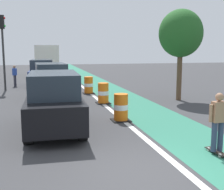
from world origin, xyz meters
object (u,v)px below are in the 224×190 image
at_px(parked_suv_second, 51,81).
at_px(traffic_light_corner, 3,39).
at_px(parked_suv_third, 42,72).
at_px(traffic_barrel_front, 121,108).
at_px(delivery_truck_down_block, 47,59).
at_px(traffic_barrel_back, 89,85).
at_px(skateboarder_on_lane, 218,121).
at_px(parked_suv_nearest, 54,101).
at_px(street_tree_sidewalk, 181,34).
at_px(traffic_barrel_mid, 103,93).
at_px(pedestrian_crossing, 15,75).

height_order(parked_suv_second, traffic_light_corner, traffic_light_corner).
height_order(parked_suv_third, traffic_barrel_front, parked_suv_third).
bearing_deg(traffic_barrel_front, delivery_truck_down_block, 95.83).
distance_m(parked_suv_third, traffic_barrel_back, 5.87).
xyz_separation_m(skateboarder_on_lane, delivery_truck_down_block, (-3.71, 25.77, 0.94)).
distance_m(skateboarder_on_lane, parked_suv_nearest, 5.46).
relative_size(parked_suv_nearest, street_tree_sidewalk, 0.93).
distance_m(delivery_truck_down_block, street_tree_sidewalk, 18.94).
relative_size(parked_suv_second, traffic_barrel_mid, 4.29).
relative_size(skateboarder_on_lane, parked_suv_second, 0.36).
relative_size(traffic_barrel_front, traffic_light_corner, 0.21).
bearing_deg(parked_suv_second, traffic_barrel_front, -68.53).
height_order(parked_suv_third, traffic_barrel_mid, parked_suv_third).
distance_m(skateboarder_on_lane, delivery_truck_down_block, 26.05).
relative_size(parked_suv_nearest, traffic_barrel_mid, 4.27).
xyz_separation_m(traffic_barrel_front, pedestrian_crossing, (-4.91, 12.55, 0.33)).
distance_m(parked_suv_nearest, parked_suv_third, 13.35).
bearing_deg(traffic_barrel_mid, skateboarder_on_lane, -80.41).
relative_size(traffic_barrel_front, street_tree_sidewalk, 0.22).
xyz_separation_m(skateboarder_on_lane, pedestrian_crossing, (-6.42, 16.80, -0.05)).
bearing_deg(parked_suv_third, traffic_barrel_back, -61.17).
bearing_deg(traffic_light_corner, street_tree_sidewalk, -33.06).
bearing_deg(traffic_barrel_back, parked_suv_nearest, -107.63).
xyz_separation_m(skateboarder_on_lane, parked_suv_nearest, (-4.15, 3.55, 0.12)).
relative_size(skateboarder_on_lane, traffic_light_corner, 0.33).
distance_m(pedestrian_crossing, street_tree_sidewalk, 13.09).
height_order(parked_suv_nearest, street_tree_sidewalk, street_tree_sidewalk).
distance_m(traffic_barrel_mid, pedestrian_crossing, 10.04).
bearing_deg(parked_suv_third, traffic_barrel_front, -77.30).
relative_size(parked_suv_third, traffic_barrel_mid, 4.31).
distance_m(parked_suv_nearest, traffic_barrel_front, 2.78).
height_order(parked_suv_second, pedestrian_crossing, parked_suv_second).
bearing_deg(traffic_light_corner, traffic_barrel_back, -27.63).
height_order(skateboarder_on_lane, pedestrian_crossing, skateboarder_on_lane).
distance_m(parked_suv_nearest, traffic_barrel_mid, 5.39).
xyz_separation_m(traffic_barrel_mid, pedestrian_crossing, (-5.05, 8.67, 0.33)).
relative_size(parked_suv_second, traffic_barrel_front, 4.29).
xyz_separation_m(traffic_barrel_mid, street_tree_sidewalk, (4.36, 0.01, 3.14)).
relative_size(skateboarder_on_lane, traffic_barrel_front, 1.55).
height_order(parked_suv_second, street_tree_sidewalk, street_tree_sidewalk).
relative_size(traffic_barrel_mid, delivery_truck_down_block, 0.14).
height_order(parked_suv_third, pedestrian_crossing, parked_suv_third).
relative_size(traffic_barrel_mid, traffic_light_corner, 0.21).
distance_m(skateboarder_on_lane, traffic_light_corner, 16.34).
height_order(skateboarder_on_lane, traffic_barrel_front, skateboarder_on_lane).
relative_size(skateboarder_on_lane, parked_suv_third, 0.36).
distance_m(parked_suv_second, parked_suv_third, 6.43).
bearing_deg(traffic_barrel_front, traffic_barrel_back, 90.22).
bearing_deg(traffic_barrel_mid, parked_suv_second, 137.88).
relative_size(skateboarder_on_lane, traffic_barrel_back, 1.55).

